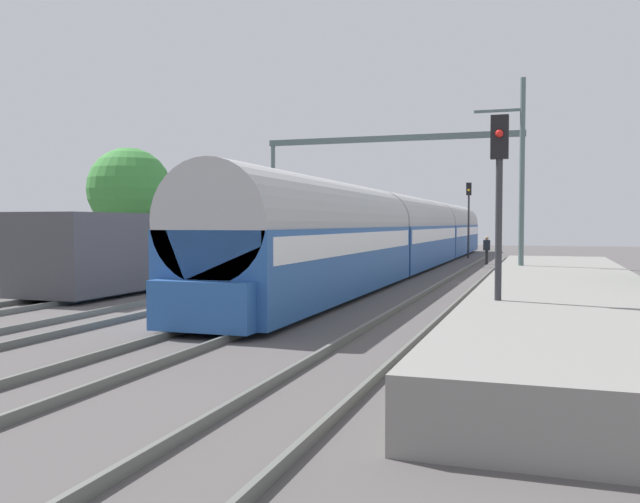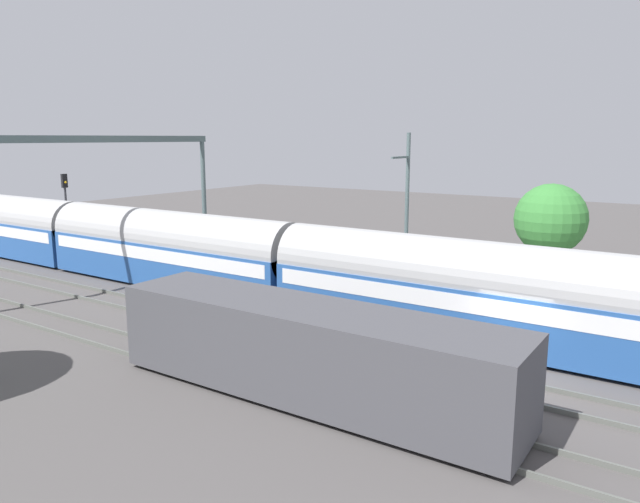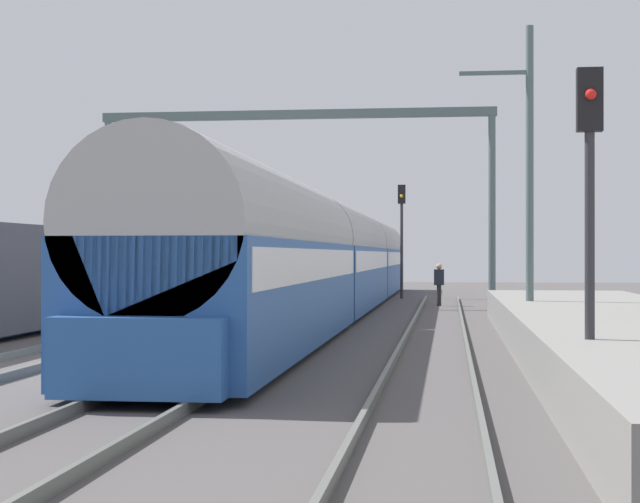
{
  "view_description": "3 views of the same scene",
  "coord_description": "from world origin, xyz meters",
  "px_view_note": "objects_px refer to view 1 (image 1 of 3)",
  "views": [
    {
      "loc": [
        8.92,
        -18.95,
        2.51
      ],
      "look_at": [
        1.91,
        2.23,
        1.57
      ],
      "focal_mm": 37.89,
      "sensor_mm": 36.0,
      "label": 1
    },
    {
      "loc": [
        -19.72,
        -5.48,
        7.75
      ],
      "look_at": [
        1.85,
        8.93,
        2.83
      ],
      "focal_mm": 33.76,
      "sensor_mm": 36.0,
      "label": 2
    },
    {
      "loc": [
        6.07,
        -19.64,
        2.1
      ],
      "look_at": [
        0.96,
        21.87,
        2.22
      ],
      "focal_mm": 58.88,
      "sensor_mm": 36.0,
      "label": 3
    }
  ],
  "objects_px": {
    "freight_car": "(153,249)",
    "railway_signal_near": "(499,197)",
    "passenger_train": "(412,233)",
    "railway_signal_far": "(469,210)",
    "person_crossing": "(487,248)",
    "catenary_gantry": "(390,168)"
  },
  "relations": [
    {
      "from": "freight_car",
      "to": "catenary_gantry",
      "type": "distance_m",
      "value": 18.84
    },
    {
      "from": "passenger_train",
      "to": "railway_signal_near",
      "type": "xyz_separation_m",
      "value": [
        6.13,
        -23.06,
        1.08
      ]
    },
    {
      "from": "freight_car",
      "to": "railway_signal_far",
      "type": "bearing_deg",
      "value": 69.9
    },
    {
      "from": "passenger_train",
      "to": "catenary_gantry",
      "type": "distance_m",
      "value": 5.34
    },
    {
      "from": "railway_signal_near",
      "to": "railway_signal_far",
      "type": "xyz_separation_m",
      "value": [
        -4.22,
        34.9,
        0.39
      ]
    },
    {
      "from": "person_crossing",
      "to": "railway_signal_far",
      "type": "height_order",
      "value": "railway_signal_far"
    },
    {
      "from": "person_crossing",
      "to": "passenger_train",
      "type": "bearing_deg",
      "value": 53.5
    },
    {
      "from": "passenger_train",
      "to": "person_crossing",
      "type": "height_order",
      "value": "passenger_train"
    },
    {
      "from": "railway_signal_far",
      "to": "catenary_gantry",
      "type": "height_order",
      "value": "catenary_gantry"
    },
    {
      "from": "freight_car",
      "to": "railway_signal_far",
      "type": "xyz_separation_m",
      "value": [
        9.56,
        26.13,
        1.97
      ]
    },
    {
      "from": "railway_signal_far",
      "to": "passenger_train",
      "type": "bearing_deg",
      "value": -99.2
    },
    {
      "from": "person_crossing",
      "to": "catenary_gantry",
      "type": "height_order",
      "value": "catenary_gantry"
    },
    {
      "from": "passenger_train",
      "to": "railway_signal_near",
      "type": "distance_m",
      "value": 23.89
    },
    {
      "from": "passenger_train",
      "to": "railway_signal_far",
      "type": "xyz_separation_m",
      "value": [
        1.92,
        11.84,
        1.47
      ]
    },
    {
      "from": "freight_car",
      "to": "passenger_train",
      "type": "bearing_deg",
      "value": 61.86
    },
    {
      "from": "freight_car",
      "to": "catenary_gantry",
      "type": "relative_size",
      "value": 0.82
    },
    {
      "from": "freight_car",
      "to": "railway_signal_near",
      "type": "relative_size",
      "value": 2.74
    },
    {
      "from": "railway_signal_near",
      "to": "catenary_gantry",
      "type": "bearing_deg",
      "value": 107.09
    },
    {
      "from": "passenger_train",
      "to": "catenary_gantry",
      "type": "bearing_deg",
      "value": 121.59
    },
    {
      "from": "person_crossing",
      "to": "railway_signal_near",
      "type": "bearing_deg",
      "value": 97.08
    },
    {
      "from": "freight_car",
      "to": "railway_signal_near",
      "type": "height_order",
      "value": "railway_signal_near"
    },
    {
      "from": "railway_signal_far",
      "to": "catenary_gantry",
      "type": "distance_m",
      "value": 9.83
    }
  ]
}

